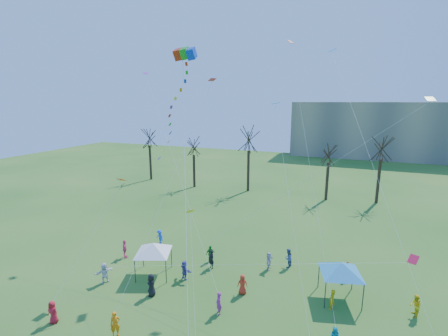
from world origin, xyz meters
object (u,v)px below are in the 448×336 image
at_px(big_box_kite, 177,114).
at_px(canopy_tent_blue, 341,268).
at_px(canopy_tent_white, 153,248).
at_px(distant_building, 409,131).

height_order(big_box_kite, canopy_tent_blue, big_box_kite).
bearing_deg(canopy_tent_blue, big_box_kite, -162.48).
bearing_deg(big_box_kite, canopy_tent_white, 158.90).
height_order(canopy_tent_white, canopy_tent_blue, canopy_tent_blue).
xyz_separation_m(distant_building, canopy_tent_white, (-30.54, -74.07, -4.91)).
distance_m(canopy_tent_white, canopy_tent_blue, 15.70).
xyz_separation_m(big_box_kite, canopy_tent_blue, (11.92, 3.76, -11.69)).
distance_m(distant_building, canopy_tent_white, 80.26).
bearing_deg(canopy_tent_white, big_box_kite, -21.10).
bearing_deg(canopy_tent_white, distant_building, 67.60).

